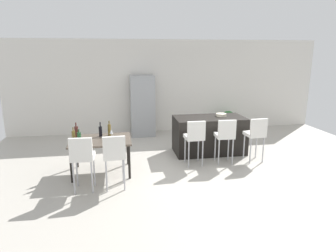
# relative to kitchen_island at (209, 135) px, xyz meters

# --- Properties ---
(ground_plane) EXTENTS (10.00, 10.00, 0.00)m
(ground_plane) POSITION_rel_kitchen_island_xyz_m (-0.65, -0.69, -0.46)
(ground_plane) COLOR #ADA89E
(back_wall) EXTENTS (10.00, 0.12, 2.90)m
(back_wall) POSITION_rel_kitchen_island_xyz_m (-0.65, 2.41, 0.99)
(back_wall) COLOR silver
(back_wall) RESTS_ON ground_plane
(kitchen_island) EXTENTS (1.76, 0.90, 0.92)m
(kitchen_island) POSITION_rel_kitchen_island_xyz_m (0.00, 0.00, 0.00)
(kitchen_island) COLOR black
(kitchen_island) RESTS_ON ground_plane
(bar_chair_left) EXTENTS (0.41, 0.41, 1.05)m
(bar_chair_left) POSITION_rel_kitchen_island_xyz_m (-0.60, -0.83, 0.24)
(bar_chair_left) COLOR white
(bar_chair_left) RESTS_ON ground_plane
(bar_chair_middle) EXTENTS (0.43, 0.43, 1.05)m
(bar_chair_middle) POSITION_rel_kitchen_island_xyz_m (0.11, -0.83, 0.24)
(bar_chair_middle) COLOR white
(bar_chair_middle) RESTS_ON ground_plane
(bar_chair_right) EXTENTS (0.42, 0.42, 1.05)m
(bar_chair_right) POSITION_rel_kitchen_island_xyz_m (0.85, -0.83, 0.24)
(bar_chair_right) COLOR white
(bar_chair_right) RESTS_ON ground_plane
(dining_table) EXTENTS (1.24, 0.94, 0.74)m
(dining_table) POSITION_rel_kitchen_island_xyz_m (-2.64, -0.90, 0.21)
(dining_table) COLOR #4C4238
(dining_table) RESTS_ON ground_plane
(dining_chair_near) EXTENTS (0.42, 0.42, 1.05)m
(dining_chair_near) POSITION_rel_kitchen_island_xyz_m (-2.92, -1.73, 0.24)
(dining_chair_near) COLOR white
(dining_chair_near) RESTS_ON ground_plane
(dining_chair_far) EXTENTS (0.42, 0.42, 1.05)m
(dining_chair_far) POSITION_rel_kitchen_island_xyz_m (-2.36, -1.73, 0.24)
(dining_chair_far) COLOR white
(dining_chair_far) RESTS_ON ground_plane
(wine_bottle_near) EXTENTS (0.07, 0.07, 0.32)m
(wine_bottle_near) POSITION_rel_kitchen_island_xyz_m (-2.46, -0.64, 0.41)
(wine_bottle_near) COLOR brown
(wine_bottle_near) RESTS_ON dining_table
(wine_bottle_middle) EXTENTS (0.07, 0.07, 0.30)m
(wine_bottle_middle) POSITION_rel_kitchen_island_xyz_m (-3.16, -0.99, 0.40)
(wine_bottle_middle) COLOR brown
(wine_bottle_middle) RESTS_ON dining_table
(wine_bottle_far) EXTENTS (0.08, 0.08, 0.34)m
(wine_bottle_far) POSITION_rel_kitchen_island_xyz_m (-3.13, -0.75, 0.41)
(wine_bottle_far) COLOR #471E19
(wine_bottle_far) RESTS_ON dining_table
(wine_bottle_left) EXTENTS (0.07, 0.07, 0.28)m
(wine_bottle_left) POSITION_rel_kitchen_island_xyz_m (-3.04, -1.09, 0.39)
(wine_bottle_left) COLOR #194723
(wine_bottle_left) RESTS_ON dining_table
(wine_bottle_right) EXTENTS (0.07, 0.07, 0.31)m
(wine_bottle_right) POSITION_rel_kitchen_island_xyz_m (-2.65, -0.68, 0.40)
(wine_bottle_right) COLOR black
(wine_bottle_right) RESTS_ON dining_table
(wine_glass_end) EXTENTS (0.07, 0.07, 0.17)m
(wine_glass_end) POSITION_rel_kitchen_island_xyz_m (-2.42, -0.80, 0.40)
(wine_glass_end) COLOR silver
(wine_glass_end) RESTS_ON dining_table
(refrigerator) EXTENTS (0.72, 0.68, 1.84)m
(refrigerator) POSITION_rel_kitchen_island_xyz_m (-1.52, 1.97, 0.46)
(refrigerator) COLOR #939699
(refrigerator) RESTS_ON ground_plane
(fruit_bowl) EXTENTS (0.26, 0.26, 0.07)m
(fruit_bowl) POSITION_rel_kitchen_island_xyz_m (0.32, 0.06, 0.50)
(fruit_bowl) COLOR beige
(fruit_bowl) RESTS_ON kitchen_island
(potted_plant) EXTENTS (0.46, 0.46, 0.66)m
(potted_plant) POSITION_rel_kitchen_island_xyz_m (1.27, 1.96, -0.07)
(potted_plant) COLOR #38383D
(potted_plant) RESTS_ON ground_plane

